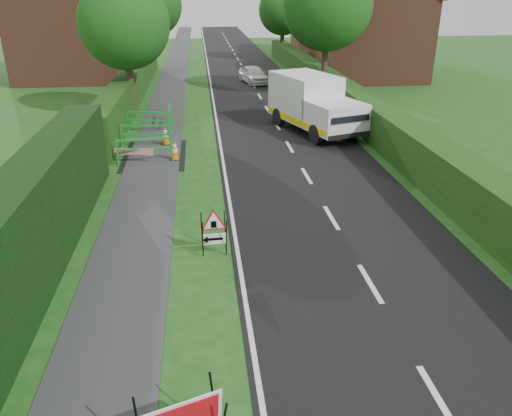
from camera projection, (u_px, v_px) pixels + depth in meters
ground at (266, 318)px, 10.05m from camera, size 120.00×120.00×0.00m
road_surface at (242, 66)px, 42.08m from camera, size 6.00×90.00×0.02m
footpath at (176, 67)px, 41.52m from camera, size 2.00×90.00×0.02m
hedge_west_near at (7, 336)px, 9.54m from camera, size 1.10×18.00×2.50m
hedge_west_far at (134, 100)px, 29.52m from camera, size 1.00×24.00×1.80m
hedge_east at (352, 119)px, 25.24m from camera, size 1.20×50.00×1.50m
house_west at (70, 37)px, 35.10m from camera, size 7.50×7.40×7.88m
house_east_a at (369, 36)px, 35.41m from camera, size 7.50×7.40×7.88m
house_east_b at (333, 23)px, 48.23m from camera, size 7.50×7.40×7.88m
tree_nw at (124, 24)px, 24.10m from camera, size 4.40×4.40×6.70m
tree_ne at (328, 5)px, 28.57m from camera, size 5.20×5.20×7.79m
tree_fw at (151, 5)px, 38.49m from camera, size 4.80×4.80×7.24m
tree_fe at (283, 10)px, 43.49m from camera, size 4.20×4.20×6.33m
triangle_sign at (212, 229)px, 12.07m from camera, size 0.76×0.76×1.06m
works_van at (313, 103)px, 22.57m from camera, size 3.72×5.77×2.47m
traffic_cone_0 at (340, 132)px, 21.41m from camera, size 0.38×0.38×0.79m
traffic_cone_1 at (350, 127)px, 22.27m from camera, size 0.38×0.38×0.79m
traffic_cone_2 at (328, 116)px, 24.12m from camera, size 0.38×0.38×0.79m
traffic_cone_3 at (174, 150)px, 19.09m from camera, size 0.38×0.38×0.79m
traffic_cone_4 at (165, 136)px, 20.95m from camera, size 0.38×0.38×0.79m
ped_barrier_0 at (144, 147)px, 18.69m from camera, size 2.09×0.57×1.00m
ped_barrier_1 at (145, 133)px, 20.48m from camera, size 2.09×0.58×1.00m
ped_barrier_2 at (149, 119)px, 22.63m from camera, size 2.09×0.75×1.00m
ped_barrier_3 at (170, 113)px, 23.69m from camera, size 0.37×2.06×1.00m
redwhite_plank at (135, 163)px, 18.90m from camera, size 1.49×0.26×0.25m
hatchback_car at (254, 75)px, 34.29m from camera, size 2.08×3.65×1.17m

